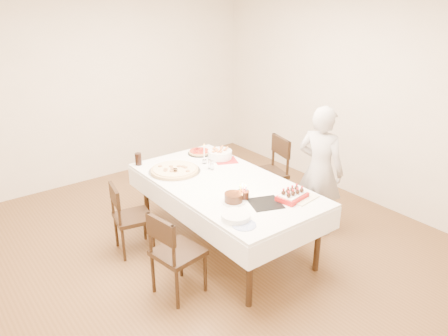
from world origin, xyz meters
TOP-DOWN VIEW (x-y plane):
  - floor at (0.00, 0.00)m, footprint 5.00×5.00m
  - wall_back at (0.00, 2.50)m, footprint 4.50×0.04m
  - wall_right at (2.25, 0.00)m, footprint 0.04×5.00m
  - dining_table at (0.06, -0.11)m, footprint 1.50×2.31m
  - chair_right_savory at (1.02, 0.28)m, footprint 0.57×0.57m
  - chair_left_savory at (-0.77, 0.39)m, footprint 0.48×0.48m
  - chair_left_dessert at (-0.76, -0.50)m, footprint 0.50×0.50m
  - person at (1.11, -0.50)m, footprint 0.49×0.62m
  - pizza_white at (-0.20, 0.45)m, footprint 0.68×0.68m
  - pizza_pepperoni at (0.34, 0.75)m, footprint 0.34×0.34m
  - red_placemat at (0.45, 0.38)m, footprint 0.33×0.33m
  - pasta_bowl at (0.44, 0.47)m, footprint 0.38×0.38m
  - taper_candle at (0.20, 0.45)m, footprint 0.06×0.06m
  - shaker_pair at (0.16, 0.24)m, footprint 0.10×0.10m
  - cola_glass at (-0.42, 0.88)m, footprint 0.08×0.08m
  - layer_cake at (-0.15, -0.52)m, footprint 0.27×0.27m
  - cake_board at (0.07, -0.73)m, footprint 0.37×0.37m
  - birthday_cake at (-0.03, -0.52)m, footprint 0.14×0.14m
  - strawberry_box at (0.34, -0.82)m, footprint 0.32×0.24m
  - box_lid at (0.43, -0.87)m, footprint 0.32×0.24m
  - plate_stack at (-0.33, -0.79)m, footprint 0.27×0.27m
  - china_plate at (-0.35, -0.92)m, footprint 0.24×0.24m

SIDE VIEW (x-z plane):
  - floor at x=0.00m, z-range 0.00..0.00m
  - dining_table at x=0.06m, z-range 0.00..0.75m
  - chair_left_savory at x=-0.77m, z-range 0.00..0.79m
  - chair_left_dessert at x=-0.76m, z-range 0.00..0.85m
  - chair_right_savory at x=1.02m, z-range 0.00..0.93m
  - person at x=1.11m, z-range 0.00..1.49m
  - red_placemat at x=0.45m, z-range 0.75..0.75m
  - cake_board at x=0.07m, z-range 0.74..0.76m
  - box_lid at x=0.43m, z-range 0.74..0.76m
  - china_plate at x=-0.35m, z-range 0.75..0.76m
  - pizza_white at x=-0.20m, z-range 0.75..0.79m
  - pizza_pepperoni at x=0.34m, z-range 0.75..0.79m
  - plate_stack at x=-0.33m, z-range 0.75..0.80m
  - strawberry_box at x=0.34m, z-range 0.75..0.82m
  - layer_cake at x=-0.15m, z-range 0.75..0.84m
  - shaker_pair at x=0.16m, z-range 0.75..0.85m
  - pasta_bowl at x=0.44m, z-range 0.76..0.85m
  - cola_glass at x=-0.42m, z-range 0.75..0.89m
  - birthday_cake at x=-0.03m, z-range 0.76..0.89m
  - taper_candle at x=0.20m, z-range 0.75..0.99m
  - wall_back at x=0.00m, z-range 0.00..2.70m
  - wall_right at x=2.25m, z-range 0.00..2.70m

